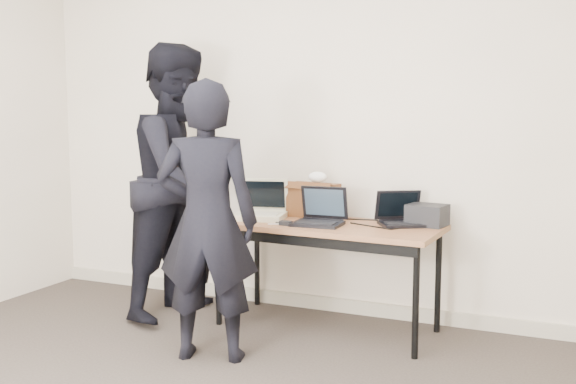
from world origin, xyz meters
The scene contains 13 objects.
room centered at (0.00, 0.00, 1.35)m, with size 4.60×4.60×2.80m.
desk centered at (0.27, 1.84, 0.66)m, with size 1.54×0.75×0.72m.
laptop_beige centered at (-0.22, 1.88, 0.77)m, with size 0.39×0.39×0.27m.
laptop_center centered at (0.24, 1.81, 0.78)m, with size 0.33×0.32×0.24m.
laptop_right centered at (0.74, 2.01, 0.77)m, with size 0.40×0.40×0.22m.
leather_satchel centered at (0.09, 2.07, 0.85)m, with size 0.38×0.23×0.25m.
tissue centered at (0.12, 2.08, 1.00)m, with size 0.13×0.10×0.08m, color white.
equipment_box centered at (0.90, 2.04, 0.79)m, with size 0.24×0.20×0.14m, color black.
power_brick centered at (0.05, 1.68, 0.73)m, with size 0.08×0.05×0.03m, color black.
cables centered at (0.32, 1.85, 0.72)m, with size 1.15×0.44×0.01m.
person_typist centered at (-0.19, 1.08, 0.82)m, with size 0.60×0.39×1.64m, color black.
person_observer centered at (-0.79, 1.77, 0.97)m, with size 0.94×0.73×1.93m, color black.
baseboard centered at (0.00, 2.23, 0.05)m, with size 4.50×0.03×0.10m, color #B6AD97.
Camera 1 is at (1.70, -2.12, 1.43)m, focal length 40.00 mm.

